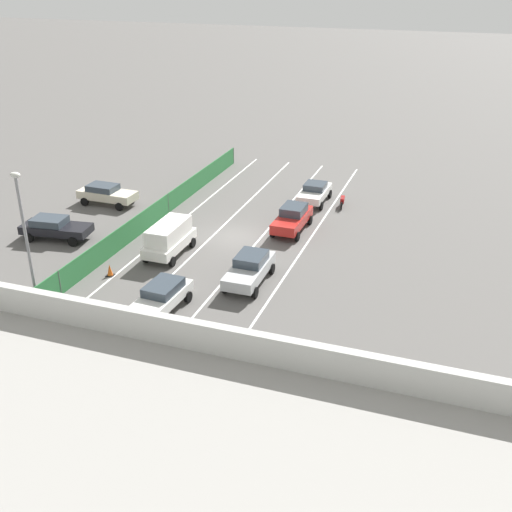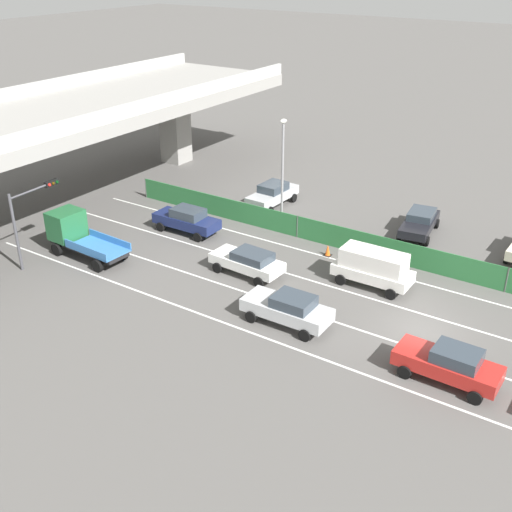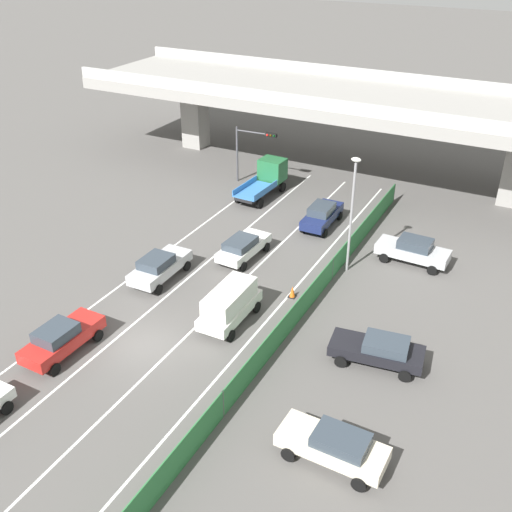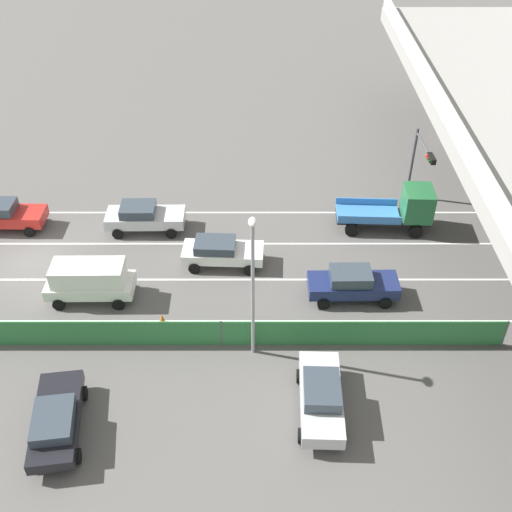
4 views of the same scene
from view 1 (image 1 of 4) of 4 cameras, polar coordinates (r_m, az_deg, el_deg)
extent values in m
plane|color=#565451|center=(42.36, -1.81, 1.79)|extent=(300.00, 300.00, 0.00)
cube|color=silver|center=(37.32, 2.84, -1.67)|extent=(0.14, 44.44, 0.01)
cube|color=silver|center=(38.26, -1.81, -0.93)|extent=(0.14, 44.44, 0.01)
cube|color=silver|center=(39.44, -6.22, -0.23)|extent=(0.14, 44.44, 0.01)
cube|color=silver|center=(40.85, -10.34, 0.43)|extent=(0.14, 44.44, 0.01)
cube|color=#2D753D|center=(41.31, -12.36, 1.69)|extent=(0.06, 40.44, 1.52)
cylinder|color=#4C514C|center=(58.35, -2.11, 9.30)|extent=(0.10, 0.10, 1.52)
cylinder|color=#4C514C|center=(46.71, -8.15, 4.86)|extent=(0.10, 0.10, 1.52)
cylinder|color=#4C514C|center=(36.36, -17.75, -2.40)|extent=(0.10, 0.10, 1.52)
cube|color=white|center=(33.36, -8.89, -4.01)|extent=(1.96, 4.53, 0.57)
cube|color=#333D47|center=(33.42, -8.59, -2.88)|extent=(1.64, 2.29, 0.50)
cylinder|color=black|center=(32.08, -8.85, -6.23)|extent=(0.25, 0.65, 0.64)
cylinder|color=black|center=(32.92, -11.48, -5.57)|extent=(0.25, 0.65, 0.64)
cylinder|color=black|center=(34.33, -6.31, -3.80)|extent=(0.25, 0.65, 0.64)
cylinder|color=black|center=(35.11, -8.83, -3.25)|extent=(0.25, 0.65, 0.64)
cube|color=silver|center=(39.84, -8.02, 1.20)|extent=(1.85, 4.49, 0.63)
cube|color=silver|center=(39.51, -8.09, 2.30)|extent=(1.63, 3.68, 1.03)
cylinder|color=black|center=(38.44, -7.76, -0.51)|extent=(0.22, 0.64, 0.64)
cylinder|color=black|center=(39.23, -10.14, -0.13)|extent=(0.22, 0.64, 0.64)
cylinder|color=black|center=(40.91, -5.90, 1.25)|extent=(0.22, 0.64, 0.64)
cylinder|color=black|center=(41.65, -8.17, 1.58)|extent=(0.22, 0.64, 0.64)
cube|color=red|center=(43.12, 3.36, 3.38)|extent=(1.84, 4.66, 0.68)
cube|color=#333D47|center=(43.20, 3.52, 4.32)|extent=(1.58, 2.03, 0.59)
cylinder|color=black|center=(41.69, 3.85, 1.82)|extent=(0.23, 0.64, 0.64)
cylinder|color=black|center=(42.18, 1.56, 2.16)|extent=(0.23, 0.64, 0.64)
cylinder|color=black|center=(44.49, 5.03, 3.34)|extent=(0.23, 0.64, 0.64)
cylinder|color=black|center=(44.94, 2.88, 3.64)|extent=(0.23, 0.64, 0.64)
cube|color=#B7BABC|center=(35.92, -0.64, -1.34)|extent=(1.87, 4.65, 0.66)
cube|color=#333D47|center=(35.97, -0.44, -0.23)|extent=(1.62, 2.04, 0.54)
cylinder|color=black|center=(34.56, -0.08, -3.40)|extent=(0.23, 0.64, 0.64)
cylinder|color=black|center=(35.12, -2.89, -2.94)|extent=(0.23, 0.64, 0.64)
cylinder|color=black|center=(37.22, 1.49, -1.18)|extent=(0.23, 0.64, 0.64)
cylinder|color=black|center=(37.74, -1.14, -0.78)|extent=(0.23, 0.64, 0.64)
cube|color=navy|center=(30.00, -19.85, -8.96)|extent=(1.78, 4.69, 0.66)
cube|color=#333D47|center=(29.78, -19.83, -7.79)|extent=(1.54, 2.14, 0.59)
cylinder|color=black|center=(28.83, -20.22, -11.76)|extent=(0.23, 0.64, 0.64)
cylinder|color=black|center=(30.83, -16.69, -8.55)|extent=(0.23, 0.64, 0.64)
cylinder|color=black|center=(31.75, -19.26, -7.88)|extent=(0.23, 0.64, 0.64)
cube|color=silver|center=(48.59, 5.45, 5.83)|extent=(1.82, 4.21, 0.56)
cube|color=#333D47|center=(48.56, 5.52, 6.47)|extent=(1.60, 1.69, 0.49)
cylinder|color=black|center=(47.23, 6.05, 4.64)|extent=(0.22, 0.64, 0.64)
cylinder|color=black|center=(47.65, 3.93, 4.92)|extent=(0.22, 0.64, 0.64)
cylinder|color=black|center=(49.85, 6.85, 5.74)|extent=(0.22, 0.64, 0.64)
cylinder|color=black|center=(50.25, 4.84, 5.99)|extent=(0.22, 0.64, 0.64)
cube|color=black|center=(25.22, -11.59, -15.42)|extent=(1.85, 5.59, 0.25)
cube|color=#236638|center=(23.40, -14.45, -16.26)|extent=(2.08, 1.74, 1.80)
cube|color=#3875BC|center=(25.67, -10.51, -13.94)|extent=(2.17, 3.80, 0.10)
cube|color=#3875BC|center=(25.10, -8.63, -14.13)|extent=(0.25, 3.71, 0.47)
cube|color=#3875BC|center=(25.97, -12.41, -12.94)|extent=(0.25, 3.71, 0.47)
cylinder|color=black|center=(23.88, -11.93, -19.34)|extent=(0.30, 0.81, 0.80)
cylinder|color=black|center=(24.82, -16.00, -17.79)|extent=(0.30, 0.81, 0.80)
cylinder|color=black|center=(26.19, -7.35, -14.17)|extent=(0.30, 0.81, 0.80)
cylinder|color=black|center=(27.06, -11.18, -13.00)|extent=(0.30, 0.81, 0.80)
cylinder|color=black|center=(47.47, 7.93, 4.62)|extent=(0.17, 0.61, 0.60)
cylinder|color=black|center=(48.73, 8.08, 5.17)|extent=(0.17, 0.61, 0.60)
cube|color=maroon|center=(48.00, 8.02, 5.21)|extent=(0.39, 0.95, 0.36)
cylinder|color=#B2B2B2|center=(47.35, 7.99, 5.36)|extent=(0.60, 0.10, 0.03)
cube|color=beige|center=(49.29, -13.61, 5.54)|extent=(4.61, 1.85, 0.62)
cube|color=#333D47|center=(49.31, -14.03, 6.17)|extent=(2.27, 1.58, 0.47)
cylinder|color=black|center=(49.31, -11.49, 5.17)|extent=(0.64, 0.23, 0.64)
cylinder|color=black|center=(47.94, -12.56, 4.48)|extent=(0.64, 0.23, 0.64)
cylinder|color=black|center=(50.97, -14.48, 5.54)|extent=(0.64, 0.23, 0.64)
cylinder|color=black|center=(49.65, -15.60, 4.87)|extent=(0.64, 0.23, 0.64)
cube|color=black|center=(43.87, -18.02, 2.43)|extent=(4.90, 2.43, 0.55)
cube|color=#333D47|center=(43.90, -18.62, 3.09)|extent=(2.40, 1.88, 0.49)
cylinder|color=black|center=(44.03, -15.57, 2.22)|extent=(0.66, 0.30, 0.64)
cylinder|color=black|center=(42.56, -16.63, 1.26)|extent=(0.66, 0.30, 0.64)
cylinder|color=black|center=(45.54, -19.17, 2.50)|extent=(0.66, 0.30, 0.64)
cylinder|color=black|center=(44.12, -20.31, 1.58)|extent=(0.66, 0.30, 0.64)
cylinder|color=#47474C|center=(21.39, -6.78, -17.83)|extent=(0.18, 0.18, 4.83)
cylinder|color=#47474C|center=(20.65, -11.67, -12.39)|extent=(3.49, 0.30, 0.12)
cube|color=black|center=(21.26, -15.08, -11.56)|extent=(0.97, 0.33, 0.32)
sphere|color=red|center=(21.23, -14.15, -11.49)|extent=(0.20, 0.20, 0.20)
sphere|color=#3B2806|center=(21.37, -14.86, -11.32)|extent=(0.20, 0.20, 0.20)
sphere|color=black|center=(21.50, -15.56, -11.15)|extent=(0.20, 0.20, 0.20)
cylinder|color=gray|center=(34.37, -20.43, 0.93)|extent=(0.16, 0.16, 7.34)
ellipsoid|color=silver|center=(33.06, -21.44, 7.01)|extent=(0.60, 0.36, 0.28)
cone|color=orange|center=(37.96, -13.40, -1.28)|extent=(0.36, 0.36, 0.73)
cube|color=black|center=(38.12, -13.35, -1.75)|extent=(0.47, 0.47, 0.03)
camera|label=2|loc=(45.71, 38.42, 20.91)|focal=43.92mm
camera|label=3|loc=(63.84, -11.17, 27.53)|focal=41.69mm
camera|label=4|loc=(48.05, -45.96, 24.48)|focal=43.77mm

